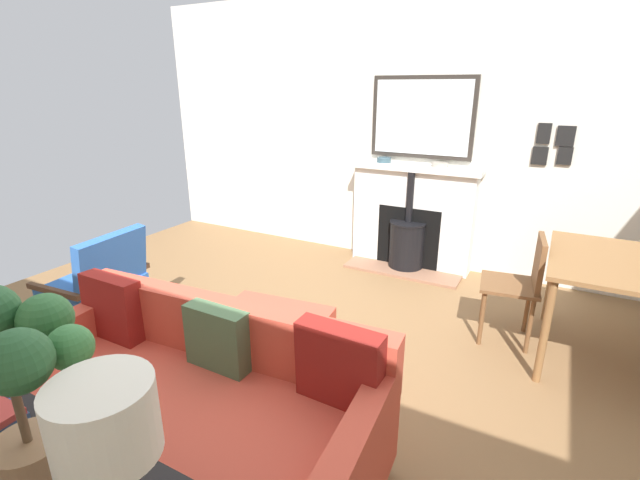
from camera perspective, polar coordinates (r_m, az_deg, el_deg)
The scene contains 15 objects.
ground_plane at distance 3.20m, azimuth -5.30°, elevation -15.86°, with size 4.82×6.09×0.01m, color olive.
wall_left at distance 4.83m, azimuth 10.58°, elevation 13.48°, with size 0.12×6.09×2.75m, color silver.
fireplace at distance 4.73m, azimuth 11.60°, elevation 2.21°, with size 0.54×1.32×1.08m.
mirror_over_mantel at distance 4.67m, azimuth 12.95°, elevation 15.05°, with size 0.04×1.03×0.79m.
mantel_bowl_near at distance 4.73m, azimuth 8.20°, elevation 10.17°, with size 0.14×0.14×0.05m.
mantel_bowl_far at distance 4.57m, azimuth 15.10°, elevation 9.33°, with size 0.16×0.16×0.04m.
sofa at distance 2.39m, azimuth -15.62°, elevation -19.60°, with size 0.96×1.91×0.84m.
ottoman at distance 3.07m, azimuth -6.25°, elevation -12.09°, with size 0.63×0.79×0.39m.
armchair_accent at distance 3.83m, azimuth -26.32°, elevation -4.27°, with size 0.72×0.64×0.80m.
console_table at distance 1.87m, azimuth -34.97°, elevation -23.64°, with size 0.43×1.50×0.74m.
table_lamp_far_end at distance 1.20m, azimuth -25.79°, elevation -20.72°, with size 0.24×0.24×0.47m.
potted_plant at distance 1.47m, azimuth -35.47°, elevation -13.71°, with size 0.37×0.44×0.58m.
dining_table at distance 3.51m, azimuth 34.10°, elevation -3.74°, with size 1.02×0.86×0.75m.
dining_chair_near_fireplace at distance 3.55m, azimuth 24.48°, elevation -4.68°, with size 0.45×0.45×0.83m.
photo_gallery_row at distance 4.52m, azimuth 27.79°, elevation 10.76°, with size 0.02×0.32×0.37m.
Camera 1 is at (2.16, 1.49, 1.82)m, focal length 24.96 mm.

